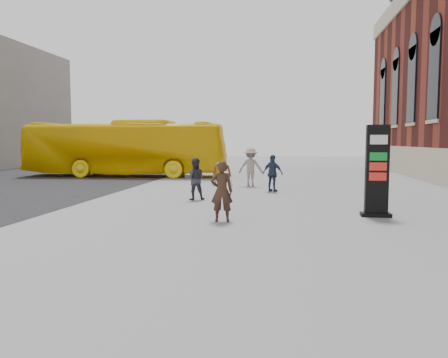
# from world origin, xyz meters

# --- Properties ---
(ground) EXTENTS (100.00, 100.00, 0.00)m
(ground) POSITION_xyz_m (0.00, 0.00, 0.00)
(ground) COLOR #9E9EA3
(info_pylon) EXTENTS (0.84, 0.44, 2.61)m
(info_pylon) POSITION_xyz_m (4.58, 0.96, 1.30)
(info_pylon) COLOR black
(info_pylon) RESTS_ON ground
(woman) EXTENTS (0.67, 0.62, 1.63)m
(woman) POSITION_xyz_m (0.33, -0.40, 0.84)
(woman) COLOR #322315
(woman) RESTS_ON ground
(bus) EXTENTS (12.23, 3.30, 3.38)m
(bus) POSITION_xyz_m (-7.61, 13.65, 1.69)
(bus) COLOR yellow
(bus) RESTS_ON road
(pedestrian_a) EXTENTS (0.85, 0.72, 1.53)m
(pedestrian_a) POSITION_xyz_m (-1.27, 3.71, 0.76)
(pedestrian_a) COLOR #2E2C36
(pedestrian_a) RESTS_ON ground
(pedestrian_b) EXTENTS (1.22, 0.75, 1.83)m
(pedestrian_b) POSITION_xyz_m (0.36, 8.90, 0.92)
(pedestrian_b) COLOR gray
(pedestrian_b) RESTS_ON ground
(pedestrian_c) EXTENTS (1.00, 0.76, 1.58)m
(pedestrian_c) POSITION_xyz_m (1.48, 6.64, 0.79)
(pedestrian_c) COLOR #263849
(pedestrian_c) RESTS_ON ground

